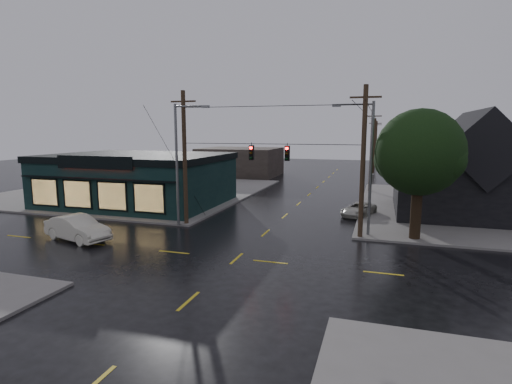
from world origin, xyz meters
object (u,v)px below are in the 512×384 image
(utility_pole_nw, at_px, (187,225))
(utility_pole_ne, at_px, (360,239))
(corner_tree, at_px, (420,153))
(sedan_cream, at_px, (77,228))
(suv_silver, at_px, (359,209))

(utility_pole_nw, xyz_separation_m, utility_pole_ne, (13.00, 0.00, 0.00))
(corner_tree, height_order, utility_pole_ne, corner_tree)
(sedan_cream, height_order, suv_silver, sedan_cream)
(utility_pole_nw, distance_m, sedan_cream, 7.83)
(sedan_cream, bearing_deg, suv_silver, -37.26)
(utility_pole_nw, height_order, sedan_cream, utility_pole_nw)
(sedan_cream, relative_size, suv_silver, 1.22)
(utility_pole_nw, height_order, utility_pole_ne, same)
(corner_tree, relative_size, utility_pole_nw, 0.84)
(corner_tree, bearing_deg, sedan_cream, -162.68)
(suv_silver, bearing_deg, utility_pole_nw, -129.57)
(utility_pole_ne, bearing_deg, utility_pole_nw, 180.00)
(corner_tree, relative_size, utility_pole_ne, 0.84)
(sedan_cream, bearing_deg, utility_pole_nw, -23.93)
(utility_pole_ne, xyz_separation_m, suv_silver, (-0.50, 7.34, 0.57))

